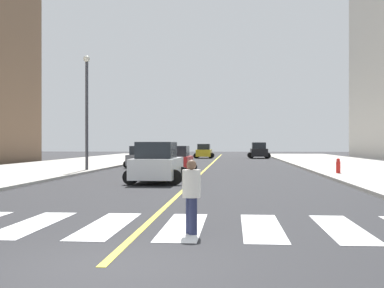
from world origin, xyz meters
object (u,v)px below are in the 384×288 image
car_yellow_fourth (204,151)px  car_black_second (259,151)px  car_gray_third (142,157)px  pedestrian_crossing (191,193)px  fire_hydrant (338,166)px  car_white_nearest (157,164)px  car_red_fifth (177,160)px  street_lamp (87,103)px

car_yellow_fourth → car_black_second: bearing=0.5°
car_yellow_fourth → car_gray_third: bearing=-97.0°
pedestrian_crossing → fire_hydrant: 21.46m
car_white_nearest → car_black_second: 42.23m
car_gray_third → fire_hydrant: bearing=-31.8°
car_gray_third → car_red_fifth: bearing=-59.6°
fire_hydrant → pedestrian_crossing: bearing=-109.4°
car_black_second → car_red_fifth: bearing=77.6°
car_black_second → car_red_fifth: (-6.99, -32.81, -0.13)m
street_lamp → car_yellow_fourth: bearing=79.5°
car_gray_third → fire_hydrant: car_gray_third is taller
car_yellow_fourth → pedestrian_crossing: 55.59m
car_black_second → car_yellow_fourth: size_ratio=1.10×
car_white_nearest → car_yellow_fourth: (-0.11, 41.65, -0.07)m
pedestrian_crossing → car_red_fifth: bearing=159.9°
car_white_nearest → car_red_fifth: 8.84m
car_black_second → fire_hydrant: size_ratio=5.16×
car_black_second → car_yellow_fourth: car_black_second is taller
car_white_nearest → street_lamp: street_lamp is taller
car_yellow_fourth → car_red_fifth: (0.09, -32.81, -0.04)m
car_red_fifth → street_lamp: bearing=178.9°
pedestrian_crossing → fire_hydrant: pedestrian_crossing is taller
pedestrian_crossing → car_black_second: bearing=148.5°
car_white_nearest → car_yellow_fourth: 41.65m
car_white_nearest → car_gray_third: size_ratio=1.15×
car_yellow_fourth → fire_hydrant: 36.68m
car_black_second → pedestrian_crossing: 55.67m
car_yellow_fourth → street_lamp: size_ratio=0.54×
pedestrian_crossing → street_lamp: street_lamp is taller
car_white_nearest → pedestrian_crossing: 14.15m
car_gray_third → car_yellow_fourth: car_yellow_fourth is taller
car_black_second → street_lamp: (-13.14, -32.58, 3.72)m
car_red_fifth → fire_hydrant: size_ratio=4.46×
pedestrian_crossing → fire_hydrant: (7.13, 20.24, -0.29)m
car_white_nearest → car_gray_third: 15.73m
car_black_second → street_lamp: street_lamp is taller
car_gray_third → street_lamp: street_lamp is taller
car_white_nearest → fire_hydrant: bearing=33.9°
fire_hydrant → street_lamp: 16.84m
car_red_fifth → pedestrian_crossing: car_red_fifth is taller
car_white_nearest → fire_hydrant: 11.82m
car_gray_third → street_lamp: bearing=-110.9°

